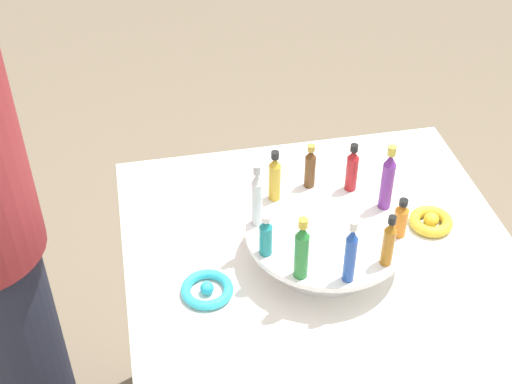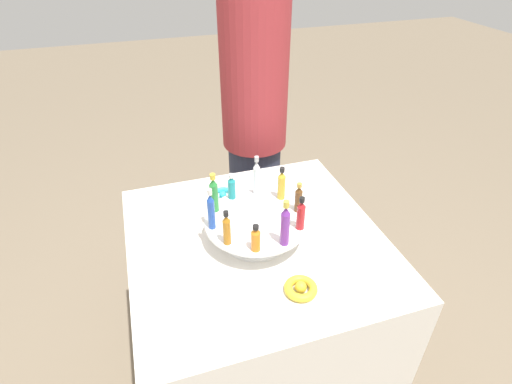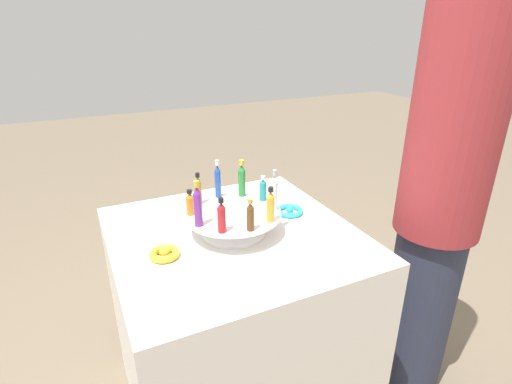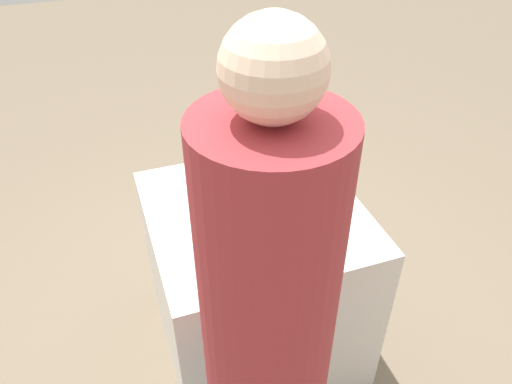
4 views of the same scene
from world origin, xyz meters
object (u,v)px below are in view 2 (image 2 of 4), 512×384
bottle_teal (232,187)px  ribbon_bow_gold (301,288)px  display_stand (256,226)px  ribbon_bow_teal (223,196)px  bottle_gold (282,184)px  bottle_green (214,194)px  bottle_brown (299,198)px  bottle_purple (285,225)px  bottle_blue (211,211)px  person_figure (254,113)px  bottle_orange (256,239)px  bottle_clear (257,177)px  bottle_amber (227,229)px  bottle_red (301,214)px

bottle_teal → ribbon_bow_gold: bottle_teal is taller
ribbon_bow_gold → bottle_teal: bearing=13.6°
display_stand → ribbon_bow_teal: size_ratio=3.16×
bottle_gold → bottle_green: (0.00, 0.23, 0.01)m
bottle_brown → bottle_teal: bottle_brown is taller
bottle_purple → bottle_brown: 0.17m
bottle_teal → bottle_blue: bearing=143.9°
bottle_purple → ribbon_bow_teal: (0.38, 0.09, -0.14)m
bottle_blue → person_figure: bearing=-26.5°
bottle_orange → ribbon_bow_gold: bearing=-141.4°
bottle_brown → bottle_clear: bearing=35.9°
ribbon_bow_teal → bottle_amber: bearing=169.2°
bottle_gold → ribbon_bow_gold: size_ratio=1.26×
bottle_brown → bottle_blue: bearing=89.9°
bottle_brown → ribbon_bow_teal: 0.33m
ribbon_bow_teal → person_figure: size_ratio=0.06×
bottle_orange → bottle_purple: bottle_purple is taller
bottle_green → ribbon_bow_teal: size_ratio=1.33×
bottle_red → ribbon_bow_teal: bearing=26.1°
bottle_brown → bottle_blue: (0.00, 0.28, 0.02)m
bottle_gold → bottle_amber: bearing=125.9°
bottle_clear → bottle_green: (-0.05, 0.16, -0.00)m
bottle_orange → bottle_gold: (0.21, -0.16, 0.01)m
person_figure → bottle_purple: bearing=5.3°
bottle_clear → person_figure: size_ratio=0.08×
bottle_orange → bottle_teal: (0.27, -0.00, 0.00)m
display_stand → bottle_green: bottle_green is taller
display_stand → person_figure: 0.75m
bottle_purple → bottle_amber: bottle_purple is taller
bottle_teal → bottle_blue: size_ratio=0.66×
bottle_orange → ribbon_bow_teal: size_ratio=0.85×
bottle_teal → ribbon_bow_gold: 0.41m
bottle_brown → ribbon_bow_gold: 0.29m
bottle_purple → bottle_green: size_ratio=1.10×
bottle_orange → bottle_amber: size_ratio=0.76×
ribbon_bow_gold → bottle_orange: bearing=38.6°
display_stand → bottle_brown: bottle_brown is taller
display_stand → bottle_clear: bottle_clear is taller
bottle_blue → ribbon_bow_gold: (-0.25, -0.19, -0.13)m
display_stand → bottle_red: 0.16m
bottle_blue → ribbon_bow_gold: 0.34m
bottle_gold → person_figure: size_ratio=0.07×
display_stand → bottle_teal: bottle_teal is taller
bottle_blue → ribbon_bow_teal: (0.25, -0.09, -0.13)m
display_stand → bottle_clear: (0.13, -0.04, 0.10)m
bottle_amber → person_figure: size_ratio=0.06×
display_stand → ribbon_bow_gold: bearing=-168.7°
bottle_purple → bottle_brown: (0.13, -0.10, -0.02)m
display_stand → ribbon_bow_gold: (-0.25, -0.05, -0.04)m
bottle_gold → ribbon_bow_gold: bearing=169.2°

